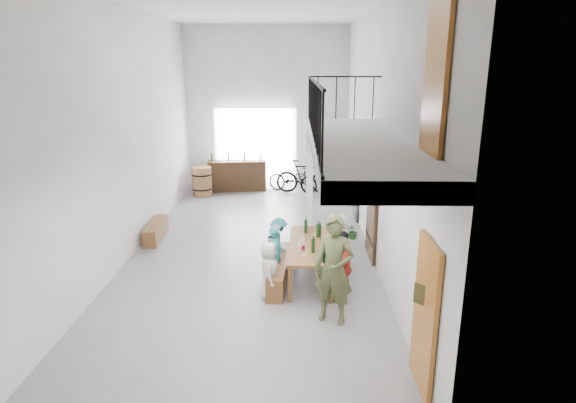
{
  "coord_description": "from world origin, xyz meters",
  "views": [
    {
      "loc": [
        1.01,
        -10.55,
        4.21
      ],
      "look_at": [
        0.84,
        -0.5,
        1.35
      ],
      "focal_mm": 30.0,
      "sensor_mm": 36.0,
      "label": 1
    }
  ],
  "objects_px": {
    "side_bench": "(156,230)",
    "serving_counter": "(237,176)",
    "bicycle_near": "(293,179)",
    "bench_inner": "(280,270)",
    "oak_barrel": "(202,181)",
    "tasting_table": "(311,248)",
    "host_standing": "(334,270)"
  },
  "relations": [
    {
      "from": "tasting_table",
      "to": "side_bench",
      "type": "bearing_deg",
      "value": 150.08
    },
    {
      "from": "serving_counter",
      "to": "host_standing",
      "type": "relative_size",
      "value": 1.05
    },
    {
      "from": "tasting_table",
      "to": "oak_barrel",
      "type": "height_order",
      "value": "oak_barrel"
    },
    {
      "from": "bench_inner",
      "to": "side_bench",
      "type": "height_order",
      "value": "bench_inner"
    },
    {
      "from": "serving_counter",
      "to": "bicycle_near",
      "type": "bearing_deg",
      "value": -13.54
    },
    {
      "from": "side_bench",
      "to": "bicycle_near",
      "type": "distance_m",
      "value": 5.77
    },
    {
      "from": "serving_counter",
      "to": "side_bench",
      "type": "bearing_deg",
      "value": -114.45
    },
    {
      "from": "tasting_table",
      "to": "bench_inner",
      "type": "height_order",
      "value": "tasting_table"
    },
    {
      "from": "tasting_table",
      "to": "oak_barrel",
      "type": "bearing_deg",
      "value": 119.96
    },
    {
      "from": "oak_barrel",
      "to": "host_standing",
      "type": "bearing_deg",
      "value": -65.15
    },
    {
      "from": "host_standing",
      "to": "bicycle_near",
      "type": "relative_size",
      "value": 1.05
    },
    {
      "from": "bench_inner",
      "to": "oak_barrel",
      "type": "height_order",
      "value": "oak_barrel"
    },
    {
      "from": "bench_inner",
      "to": "tasting_table",
      "type": "bearing_deg",
      "value": 5.6
    },
    {
      "from": "oak_barrel",
      "to": "bicycle_near",
      "type": "distance_m",
      "value": 3.06
    },
    {
      "from": "side_bench",
      "to": "serving_counter",
      "type": "xyz_separation_m",
      "value": [
        1.46,
        4.85,
        0.32
      ]
    },
    {
      "from": "bench_inner",
      "to": "serving_counter",
      "type": "distance_m",
      "value": 7.48
    },
    {
      "from": "oak_barrel",
      "to": "bench_inner",
      "type": "bearing_deg",
      "value": -66.89
    },
    {
      "from": "side_bench",
      "to": "oak_barrel",
      "type": "relative_size",
      "value": 1.52
    },
    {
      "from": "side_bench",
      "to": "tasting_table",
      "type": "bearing_deg",
      "value": -32.18
    },
    {
      "from": "tasting_table",
      "to": "serving_counter",
      "type": "distance_m",
      "value": 7.63
    },
    {
      "from": "bench_inner",
      "to": "bicycle_near",
      "type": "xyz_separation_m",
      "value": [
        0.21,
        7.08,
        0.24
      ]
    },
    {
      "from": "tasting_table",
      "to": "bench_inner",
      "type": "distance_m",
      "value": 0.79
    },
    {
      "from": "bench_inner",
      "to": "bicycle_near",
      "type": "bearing_deg",
      "value": 92.0
    },
    {
      "from": "side_bench",
      "to": "bicycle_near",
      "type": "relative_size",
      "value": 0.82
    },
    {
      "from": "tasting_table",
      "to": "side_bench",
      "type": "xyz_separation_m",
      "value": [
        -3.82,
        2.4,
        -0.5
      ]
    },
    {
      "from": "side_bench",
      "to": "serving_counter",
      "type": "bearing_deg",
      "value": 73.2
    },
    {
      "from": "side_bench",
      "to": "bicycle_near",
      "type": "height_order",
      "value": "bicycle_near"
    },
    {
      "from": "host_standing",
      "to": "serving_counter",
      "type": "bearing_deg",
      "value": 128.45
    },
    {
      "from": "bicycle_near",
      "to": "serving_counter",
      "type": "bearing_deg",
      "value": 107.16
    },
    {
      "from": "bench_inner",
      "to": "oak_barrel",
      "type": "bearing_deg",
      "value": 116.84
    },
    {
      "from": "tasting_table",
      "to": "bench_inner",
      "type": "bearing_deg",
      "value": -175.87
    },
    {
      "from": "bench_inner",
      "to": "host_standing",
      "type": "height_order",
      "value": "host_standing"
    }
  ]
}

